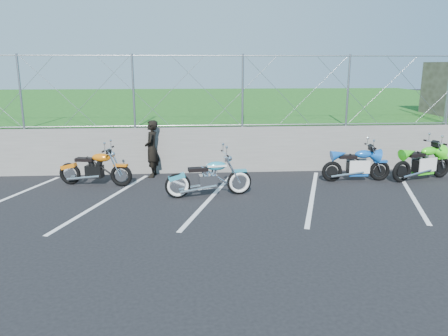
{
  "coord_description": "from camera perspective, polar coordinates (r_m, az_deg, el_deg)",
  "views": [
    {
      "loc": [
        -0.41,
        -8.72,
        3.02
      ],
      "look_at": [
        0.32,
        1.3,
        0.63
      ],
      "focal_mm": 35.0,
      "sensor_mm": 36.0,
      "label": 1
    }
  ],
  "objects": [
    {
      "name": "ground",
      "position": [
        9.23,
        -1.4,
        -5.69
      ],
      "size": [
        90.0,
        90.0,
        0.0
      ],
      "primitive_type": "plane",
      "color": "black",
      "rests_on": "ground"
    },
    {
      "name": "naked_orange",
      "position": [
        11.55,
        -16.36,
        -0.2
      ],
      "size": [
        1.92,
        0.65,
        0.97
      ],
      "rotation": [
        0.0,
        0.0,
        -0.2
      ],
      "color": "black",
      "rests_on": "ground"
    },
    {
      "name": "person_standing",
      "position": [
        12.06,
        -9.41,
        2.5
      ],
      "size": [
        0.41,
        0.59,
        1.56
      ],
      "primitive_type": "imported",
      "rotation": [
        0.0,
        0.0,
        -1.64
      ],
      "color": "black",
      "rests_on": "ground"
    },
    {
      "name": "parking_lines",
      "position": [
        10.3,
        5.02,
        -3.69
      ],
      "size": [
        18.29,
        4.31,
        0.01
      ],
      "color": "silver",
      "rests_on": "ground"
    },
    {
      "name": "retaining_wall",
      "position": [
        12.45,
        -2.21,
        2.41
      ],
      "size": [
        30.0,
        0.22,
        1.3
      ],
      "primitive_type": "cube",
      "color": "#61615D",
      "rests_on": "ground"
    },
    {
      "name": "grass_field",
      "position": [
        22.35,
        -3.13,
        7.28
      ],
      "size": [
        30.0,
        20.0,
        1.3
      ],
      "primitive_type": "cube",
      "color": "#195015",
      "rests_on": "ground"
    },
    {
      "name": "sportbike_green",
      "position": [
        12.77,
        24.56,
        0.49
      ],
      "size": [
        1.89,
        0.78,
        1.01
      ],
      "rotation": [
        0.0,
        0.0,
        0.3
      ],
      "color": "black",
      "rests_on": "ground"
    },
    {
      "name": "chain_link_fence",
      "position": [
        12.25,
        -2.28,
        10.01
      ],
      "size": [
        28.0,
        0.03,
        2.0
      ],
      "color": "gray",
      "rests_on": "retaining_wall"
    },
    {
      "name": "sportbike_blue",
      "position": [
        12.02,
        17.0,
        0.26
      ],
      "size": [
        1.84,
        0.66,
        0.95
      ],
      "rotation": [
        0.0,
        0.0,
        -0.0
      ],
      "color": "black",
      "rests_on": "ground"
    },
    {
      "name": "cruiser_turquoise",
      "position": [
        10.18,
        -1.86,
        -1.46
      ],
      "size": [
        2.05,
        0.65,
        1.02
      ],
      "rotation": [
        0.0,
        0.0,
        0.14
      ],
      "color": "black",
      "rests_on": "ground"
    }
  ]
}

